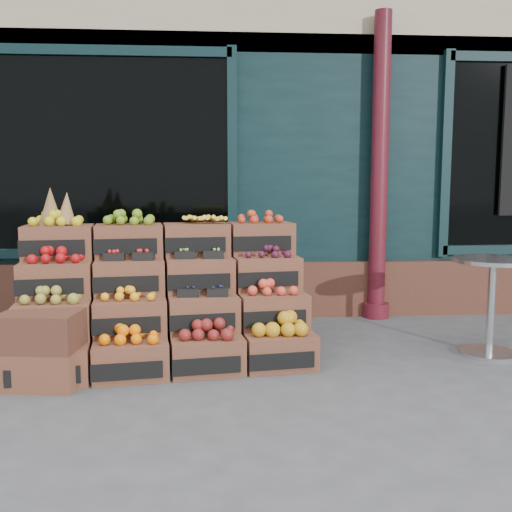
{
  "coord_description": "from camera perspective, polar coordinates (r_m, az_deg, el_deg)",
  "views": [
    {
      "loc": [
        -0.52,
        -3.92,
        1.42
      ],
      "look_at": [
        -0.2,
        0.7,
        0.85
      ],
      "focal_mm": 40.0,
      "sensor_mm": 36.0,
      "label": 1
    }
  ],
  "objects": [
    {
      "name": "ground",
      "position": [
        4.2,
        3.46,
        -12.75
      ],
      "size": [
        60.0,
        60.0,
        0.0
      ],
      "primitive_type": "plane",
      "color": "#4B4B4E",
      "rests_on": "ground"
    },
    {
      "name": "shop_facade",
      "position": [
        9.1,
        -0.66,
        13.2
      ],
      "size": [
        12.0,
        6.24,
        4.8
      ],
      "color": "black",
      "rests_on": "ground"
    },
    {
      "name": "crate_display",
      "position": [
        4.79,
        -9.1,
        -4.93
      ],
      "size": [
        2.39,
        1.39,
        1.41
      ],
      "rotation": [
        0.0,
        0.0,
        0.14
      ],
      "color": "brown",
      "rests_on": "ground"
    },
    {
      "name": "spare_crates",
      "position": [
        4.37,
        -20.64,
        -8.72
      ],
      "size": [
        0.58,
        0.44,
        0.54
      ],
      "rotation": [
        0.0,
        0.0,
        -0.13
      ],
      "color": "brown",
      "rests_on": "ground"
    },
    {
      "name": "bistro_table",
      "position": [
        5.16,
        22.49,
        -3.64
      ],
      "size": [
        0.66,
        0.66,
        0.82
      ],
      "rotation": [
        0.0,
        0.0,
        -0.2
      ],
      "color": "#B3B5BA",
      "rests_on": "ground"
    },
    {
      "name": "shopkeeper",
      "position": [
        6.8,
        -14.79,
        2.57
      ],
      "size": [
        0.79,
        0.68,
        1.84
      ],
      "primitive_type": "imported",
      "rotation": [
        0.0,
        0.0,
        2.71
      ],
      "color": "#144818",
      "rests_on": "ground"
    }
  ]
}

